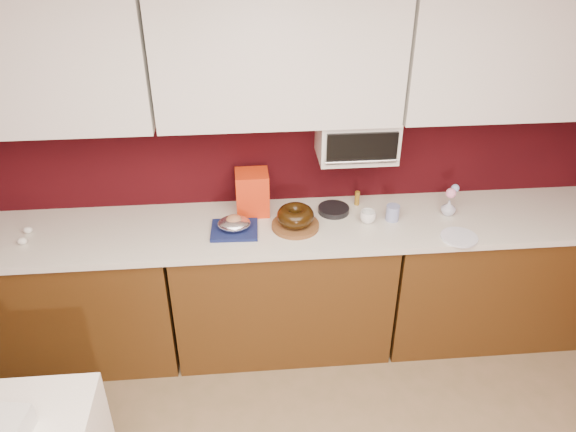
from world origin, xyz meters
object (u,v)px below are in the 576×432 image
at_px(coffee_mug, 368,216).
at_px(blue_jar, 393,213).
at_px(toaster_oven, 357,137).
at_px(bundt_cake, 295,216).
at_px(pandoro_box, 252,193).
at_px(flower_vase, 449,207).
at_px(foil_ham_nest, 234,223).

relative_size(coffee_mug, blue_jar, 0.96).
bearing_deg(toaster_oven, bundt_cake, -151.82).
xyz_separation_m(pandoro_box, blue_jar, (0.83, -0.17, -0.09)).
bearing_deg(coffee_mug, pandoro_box, 164.79).
bearing_deg(pandoro_box, blue_jar, -12.28).
relative_size(toaster_oven, flower_vase, 4.18).
xyz_separation_m(pandoro_box, flower_vase, (1.18, -0.14, -0.08)).
bearing_deg(bundt_cake, blue_jar, 3.53).
xyz_separation_m(toaster_oven, flower_vase, (0.57, -0.13, -0.42)).
height_order(bundt_cake, blue_jar, bundt_cake).
height_order(toaster_oven, blue_jar, toaster_oven).
height_order(foil_ham_nest, flower_vase, flower_vase).
xyz_separation_m(bundt_cake, blue_jar, (0.59, 0.04, -0.03)).
relative_size(foil_ham_nest, coffee_mug, 2.08).
relative_size(blue_jar, flower_vase, 0.89).
xyz_separation_m(toaster_oven, bundt_cake, (-0.37, -0.20, -0.39)).
height_order(toaster_oven, foil_ham_nest, toaster_oven).
relative_size(pandoro_box, flower_vase, 2.49).
bearing_deg(blue_jar, coffee_mug, -173.79).
bearing_deg(toaster_oven, coffee_mug, -71.40).
height_order(pandoro_box, coffee_mug, pandoro_box).
distance_m(pandoro_box, flower_vase, 1.19).
relative_size(toaster_oven, blue_jar, 4.72).
bearing_deg(bundt_cake, coffee_mug, 2.57).
xyz_separation_m(bundt_cake, foil_ham_nest, (-0.36, -0.01, -0.03)).
distance_m(toaster_oven, pandoro_box, 0.70).
distance_m(foil_ham_nest, pandoro_box, 0.26).
relative_size(foil_ham_nest, pandoro_box, 0.71).
bearing_deg(flower_vase, bundt_cake, -175.92).
bearing_deg(flower_vase, toaster_oven, 166.81).
bearing_deg(foil_ham_nest, toaster_oven, 16.28).
distance_m(bundt_cake, coffee_mug, 0.44).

